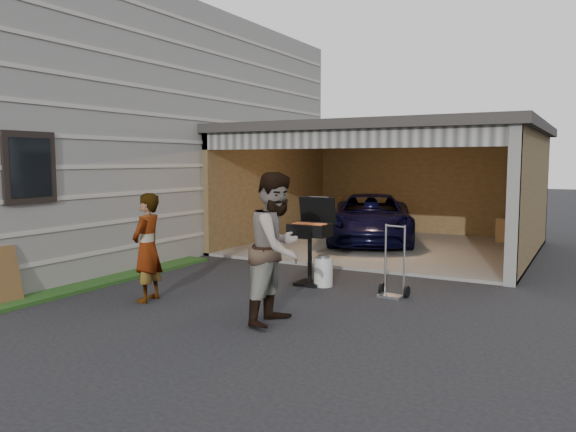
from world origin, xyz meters
name	(u,v)px	position (x,y,z in m)	size (l,w,h in m)	color
ground	(194,304)	(0.00, 0.00, 0.00)	(80.00, 80.00, 0.00)	black
house	(104,135)	(-6.00, 4.00, 2.75)	(7.00, 11.00, 5.50)	#474744
groundcover_strip	(33,299)	(-2.25, -1.00, 0.03)	(0.50, 8.00, 0.06)	#193814
garage	(393,170)	(0.76, 6.79, 1.87)	(6.80, 6.30, 2.90)	#605E59
minivan	(371,221)	(0.16, 6.90, 0.60)	(1.99, 4.32, 1.20)	black
woman	(147,247)	(-0.74, -0.16, 0.81)	(0.59, 0.39, 1.63)	silver
man	(277,248)	(1.53, -0.20, 0.98)	(0.95, 0.74, 1.96)	#3E1F18
bbq_grill	(311,233)	(0.90, 2.04, 0.88)	(0.67, 0.58, 1.48)	black
propane_tank	(323,272)	(1.14, 2.02, 0.24)	(0.32, 0.32, 0.48)	silver
hand_truck	(393,283)	(2.41, 1.88, 0.22)	(0.48, 0.37, 1.12)	gray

